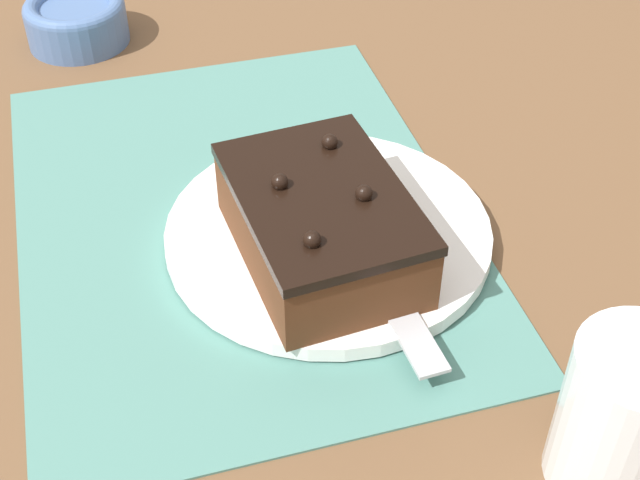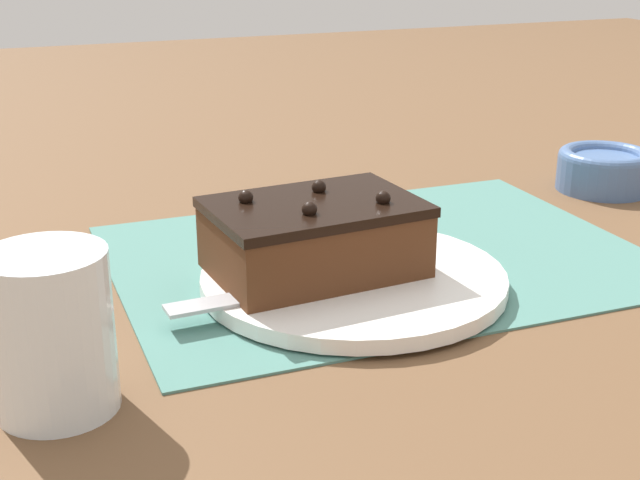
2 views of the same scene
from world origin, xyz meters
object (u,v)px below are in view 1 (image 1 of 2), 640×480
Objects in this scene: drinking_glass at (625,419)px; chocolate_cake at (321,224)px; serving_knife at (359,237)px; small_bowl at (76,20)px; cake_plate at (328,233)px.

chocolate_cake is at bearing 28.31° from drinking_glass.
serving_knife is at bearing -79.73° from chocolate_cake.
small_bowl reaches higher than serving_knife.
drinking_glass reaches higher than small_bowl.
small_bowl is at bearing 19.97° from chocolate_cake.
drinking_glass reaches higher than cake_plate.
chocolate_cake is at bearing 154.42° from cake_plate.
chocolate_cake is 1.68× the size of drinking_glass.
drinking_glass is 1.01× the size of small_bowl.
cake_plate is at bearing -156.81° from small_bowl.
small_bowl is (0.37, 0.16, 0.01)m from cake_plate.
drinking_glass reaches higher than serving_knife.
drinking_glass is (-0.22, -0.08, 0.03)m from serving_knife.
small_bowl is (0.61, 0.26, -0.03)m from drinking_glass.
chocolate_cake reaches higher than cake_plate.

